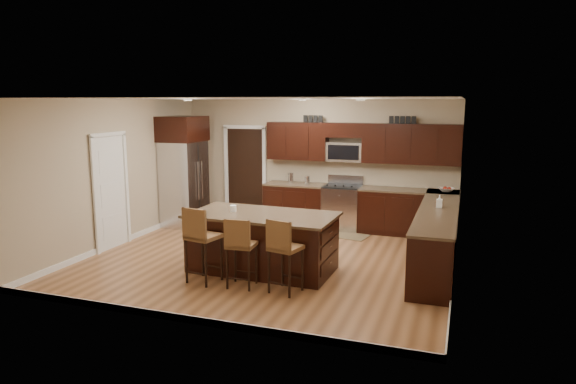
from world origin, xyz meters
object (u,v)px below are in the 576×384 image
at_px(stool_left, 200,236).
at_px(stool_right, 283,247).
at_px(refrigerator, 184,170).
at_px(island, 262,244).
at_px(stool_mid, 240,245).
at_px(range, 342,207).

bearing_deg(stool_left, stool_right, 11.74).
bearing_deg(refrigerator, island, -39.76).
bearing_deg(stool_mid, range, 77.12).
height_order(island, stool_left, stool_left).
bearing_deg(island, range, 80.77).
height_order(range, stool_right, range).
xyz_separation_m(range, stool_mid, (-0.58, -3.88, 0.17)).
distance_m(island, stool_left, 1.10).
xyz_separation_m(island, stool_right, (0.65, -0.84, 0.24)).
xyz_separation_m(stool_left, stool_mid, (0.63, 0.01, -0.07)).
xyz_separation_m(range, stool_right, (0.08, -3.88, 0.19)).
xyz_separation_m(stool_right, refrigerator, (-3.37, 3.11, 0.54)).
bearing_deg(stool_right, stool_left, -166.24).
relative_size(stool_mid, refrigerator, 0.44).
height_order(range, stool_mid, range).
relative_size(range, island, 0.48).
height_order(stool_mid, stool_right, stool_right).
xyz_separation_m(range, stool_left, (-1.21, -3.89, 0.24)).
height_order(stool_left, stool_mid, stool_left).
xyz_separation_m(island, stool_mid, (-0.00, -0.84, 0.21)).
bearing_deg(stool_mid, stool_left, 176.13).
relative_size(island, stool_right, 2.19).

